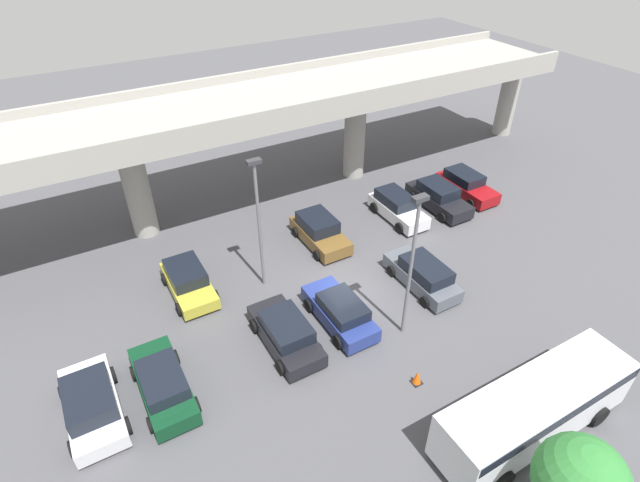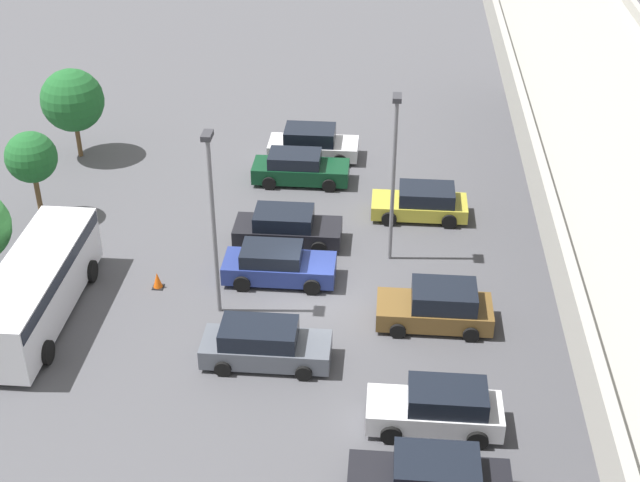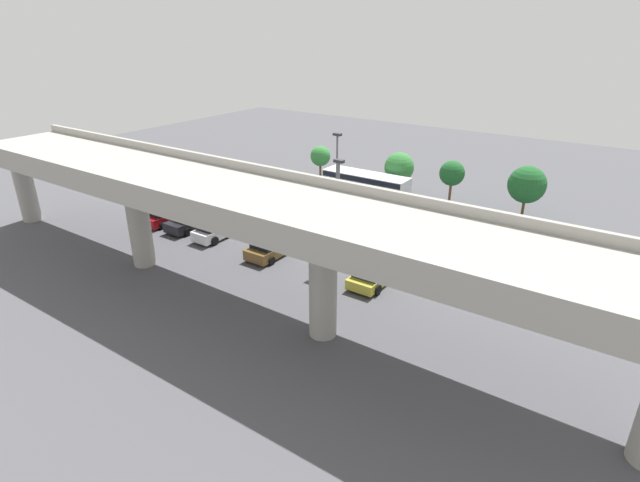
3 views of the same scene
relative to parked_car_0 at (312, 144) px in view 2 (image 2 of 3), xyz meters
The scene contains 17 objects.
ground_plane 12.81m from the parked_car_0, ahead, with size 97.86×97.86×0.00m, color #4C4C51.
highway_overpass 18.49m from the parked_car_0, 43.94° to the left, with size 47.16×7.11×7.68m.
parked_car_0 is the anchor object (origin of this frame).
parked_car_1 2.77m from the parked_car_0, ahead, with size 2.07×4.70×1.55m.
parked_car_2 7.95m from the parked_car_0, 44.28° to the left, with size 2.15×4.35×1.49m.
parked_car_3 8.49m from the parked_car_0, ahead, with size 2.16×4.66×1.57m.
parked_car_4 11.43m from the parked_car_0, ahead, with size 2.08×4.56×1.53m.
parked_car_5 15.15m from the parked_car_0, 23.44° to the left, with size 2.19×4.36×1.68m.
parked_car_6 16.69m from the parked_car_0, ahead, with size 2.03×4.61×1.58m.
parked_car_7 20.43m from the parked_car_0, 16.76° to the left, with size 1.98×4.40×1.65m.
parked_car_8 23.41m from the parked_car_0, 13.84° to the left, with size 2.11×4.82×1.66m.
shuttle_bus 17.37m from the parked_car_0, 31.74° to the right, with size 8.54×2.64×2.50m.
lamp_post_near_aisle 10.89m from the parked_car_0, 23.94° to the left, with size 0.70×0.35×7.42m.
lamp_post_mid_lot 14.43m from the parked_car_0, ahead, with size 0.70×0.35×7.58m.
tree_front_left 12.31m from the parked_car_0, 86.19° to the right, with size 3.18×3.18×4.70m.
tree_front_centre 14.07m from the parked_car_0, 58.21° to the right, with size 2.30×2.30×4.27m.
traffic_cone 13.43m from the parked_car_0, 22.57° to the right, with size 0.44×0.44×0.70m.
Camera 2 is at (28.81, 2.77, 20.50)m, focal length 50.00 mm.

